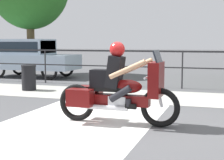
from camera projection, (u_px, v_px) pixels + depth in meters
ground_plane at (148, 126)px, 6.37m from camera, size 120.00×120.00×0.00m
sidewalk_band at (174, 98)px, 9.58m from camera, size 44.00×2.40×0.01m
crosswalk_band at (76, 123)px, 6.60m from camera, size 2.86×6.00×0.01m
fence_railing at (183, 59)px, 11.30m from camera, size 36.00×0.05×1.27m
motorcycle at (117, 89)px, 6.49m from camera, size 2.39×0.76×1.57m
parked_car at (30, 56)px, 14.90m from camera, size 3.94×1.70×1.66m
trash_bin at (29, 78)px, 10.97m from camera, size 0.47×0.47×0.81m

